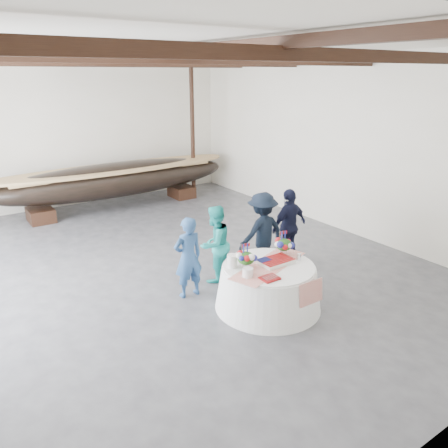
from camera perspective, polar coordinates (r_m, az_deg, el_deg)
floor at (r=9.70m, az=-7.32°, el=-5.50°), size 10.00×12.00×0.01m
wall_back at (r=14.56m, az=-18.88°, el=11.18°), size 10.00×0.02×4.50m
wall_right at (r=12.05m, az=14.12°, el=10.15°), size 0.02×12.00×4.50m
ceiling at (r=8.84m, az=-8.64°, el=22.06°), size 10.00×12.00×0.01m
pavilion_structure at (r=9.57m, az=-10.77°, el=18.74°), size 9.80×11.76×4.50m
longboat_display at (r=13.87m, az=-13.98°, el=5.65°), size 7.63×1.53×1.43m
banquet_table at (r=7.92m, az=5.79°, el=-8.09°), size 1.90×1.90×0.82m
tabletop_items at (r=7.76m, az=5.35°, el=-4.14°), size 1.84×1.10×0.40m
guest_woman_blue at (r=8.13m, az=-4.70°, el=-4.37°), size 0.58×0.39×1.57m
guest_woman_teal at (r=8.72m, az=-1.21°, el=-2.62°), size 0.91×0.79×1.58m
guest_man_left at (r=9.20m, az=4.99°, el=-1.05°), size 1.11×0.65×1.71m
guest_man_right at (r=9.66m, az=8.49°, el=-0.28°), size 1.02×0.49×1.68m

